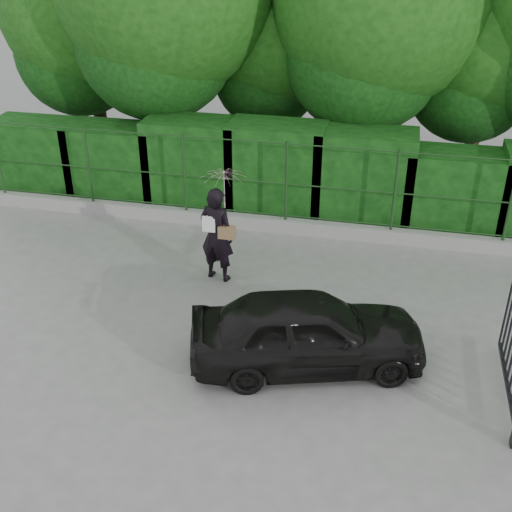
# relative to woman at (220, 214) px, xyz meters

# --- Properties ---
(ground) EXTENTS (80.00, 80.00, 0.00)m
(ground) POSITION_rel_woman_xyz_m (0.45, -2.26, -1.37)
(ground) COLOR gray
(kerb) EXTENTS (14.00, 0.25, 0.30)m
(kerb) POSITION_rel_woman_xyz_m (0.45, 2.24, -1.22)
(kerb) COLOR #9E9E99
(kerb) RESTS_ON ground
(fence) EXTENTS (14.13, 0.06, 1.80)m
(fence) POSITION_rel_woman_xyz_m (0.67, 2.24, -0.17)
(fence) COLOR #193D17
(fence) RESTS_ON kerb
(hedge) EXTENTS (14.20, 1.20, 2.15)m
(hedge) POSITION_rel_woman_xyz_m (0.50, 3.24, -0.38)
(hedge) COLOR black
(hedge) RESTS_ON ground
(woman) EXTENTS (0.95, 0.84, 2.24)m
(woman) POSITION_rel_woman_xyz_m (0.00, 0.00, 0.00)
(woman) COLOR black
(woman) RESTS_ON ground
(car) EXTENTS (3.93, 2.46, 1.25)m
(car) POSITION_rel_woman_xyz_m (2.02, -2.30, -0.75)
(car) COLOR black
(car) RESTS_ON ground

